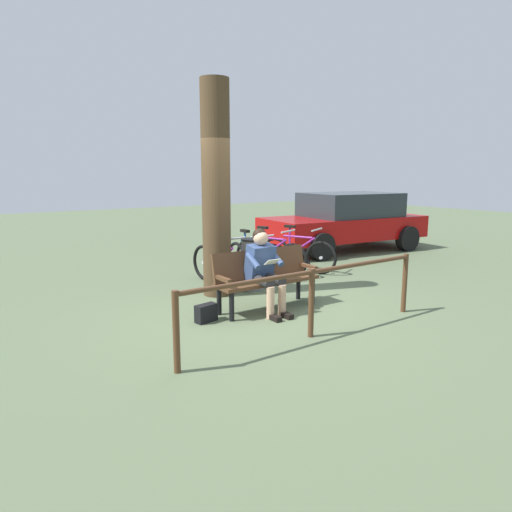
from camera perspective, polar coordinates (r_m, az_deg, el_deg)
ground_plane at (r=6.79m, az=1.15°, el=-6.58°), size 40.00×40.00×0.00m
bench at (r=6.70m, az=1.07°, el=-2.32°), size 1.60×0.49×0.87m
person_reading at (r=6.47m, az=1.01°, el=-1.36°), size 0.49×0.77×1.20m
handbag at (r=6.22m, az=-6.25°, el=-7.09°), size 0.32×0.19×0.24m
tree_trunk at (r=7.35m, az=-5.01°, el=8.16°), size 0.46×0.46×3.40m
litter_bin at (r=7.80m, az=-0.38°, el=-1.01°), size 0.41×0.41×0.88m
bicycle_orange at (r=9.27m, az=5.21°, el=0.26°), size 0.77×1.55×0.94m
bicycle_purple at (r=9.02m, az=1.79°, el=0.02°), size 0.68×1.60×0.94m
bicycle_red at (r=8.45m, az=-0.75°, el=-0.69°), size 0.48×1.68×0.94m
bicycle_green at (r=8.14m, az=-4.51°, el=-1.14°), size 0.48×1.68×0.94m
railing_fence at (r=5.54m, az=6.95°, el=-4.05°), size 3.63×0.09×0.85m
parked_car at (r=12.02m, az=11.12°, el=4.41°), size 4.36×2.35×1.47m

